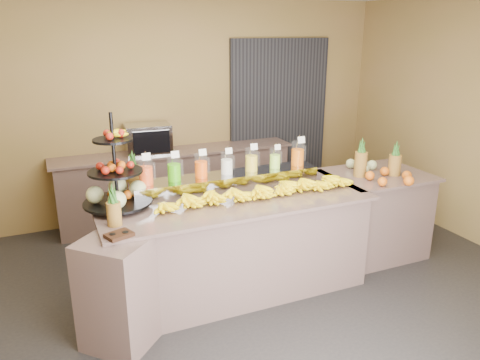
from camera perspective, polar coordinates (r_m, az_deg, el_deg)
ground at (r=4.46m, az=0.92°, el=-14.76°), size 6.00×6.00×0.00m
room_envelope at (r=4.59m, az=-0.91°, el=11.21°), size 6.04×5.02×2.82m
buffet_counter at (r=4.41m, az=-1.83°, el=-8.30°), size 2.75×1.25×0.93m
right_counter at (r=5.38m, az=15.89°, el=-3.97°), size 1.08×0.88×0.93m
back_ledge at (r=6.19m, az=-7.66°, el=-0.56°), size 3.10×0.55×0.93m
pitcher_tray at (r=4.53m, az=-1.60°, el=-0.17°), size 1.85×0.30×0.15m
juice_pitcher_orange_a at (r=4.26m, az=-11.40°, el=0.85°), size 0.13×0.13×0.31m
juice_pitcher_green at (r=4.32m, az=-8.04°, el=1.23°), size 0.13×0.13×0.31m
juice_pitcher_orange_b at (r=4.39m, az=-4.77°, el=1.59°), size 0.12×0.13×0.30m
juice_pitcher_milk at (r=4.48m, az=-1.62°, el=1.90°), size 0.12×0.12×0.28m
juice_pitcher_lemon at (r=4.58m, az=1.40°, el=2.32°), size 0.12×0.13×0.30m
juice_pitcher_lime at (r=4.69m, az=4.28°, el=2.52°), size 0.11×0.11×0.26m
juice_pitcher_orange_c at (r=4.81m, az=7.04°, el=3.06°), size 0.13×0.14×0.32m
banana_heap at (r=4.33m, az=2.18°, el=-1.08°), size 1.98×0.18×0.16m
fruit_stand at (r=4.16m, az=-14.32°, el=-0.40°), size 0.69×0.69×0.83m
condiment_caddy at (r=3.63m, az=-14.52°, el=-6.50°), size 0.23×0.20×0.03m
pineapple_left_a at (r=3.81m, az=-15.13°, el=-3.58°), size 0.11×0.11×0.35m
pineapple_left_b at (r=4.48m, az=-12.83°, el=0.33°), size 0.14×0.14×0.43m
right_fruit_pile at (r=5.06m, az=16.99°, el=1.07°), size 0.50×0.48×0.26m
oven_warmer at (r=5.94m, az=-11.16°, el=4.94°), size 0.57×0.42×0.37m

